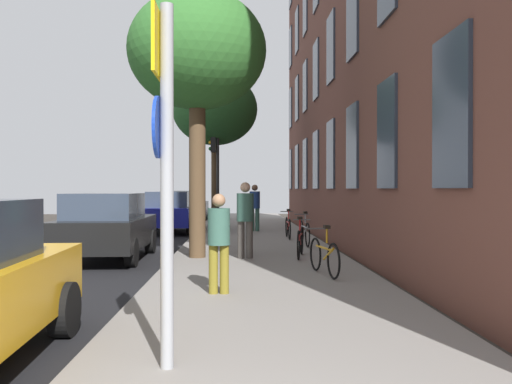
% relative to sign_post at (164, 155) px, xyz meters
% --- Properties ---
extents(ground_plane, '(41.80, 41.80, 0.00)m').
position_rel_sign_post_xyz_m(ground_plane, '(-2.30, 12.15, -2.04)').
color(ground_plane, '#332D28').
extents(road_asphalt, '(7.00, 38.00, 0.01)m').
position_rel_sign_post_xyz_m(road_asphalt, '(-4.40, 12.15, -2.03)').
color(road_asphalt, black).
rests_on(road_asphalt, ground).
extents(sidewalk, '(4.20, 38.00, 0.12)m').
position_rel_sign_post_xyz_m(sidewalk, '(1.20, 12.15, -1.98)').
color(sidewalk, gray).
rests_on(sidewalk, ground).
extents(sign_post, '(0.15, 0.60, 3.28)m').
position_rel_sign_post_xyz_m(sign_post, '(0.00, 0.00, 0.00)').
color(sign_post, gray).
rests_on(sign_post, sidewalk).
extents(traffic_light, '(0.43, 0.24, 3.94)m').
position_rel_sign_post_xyz_m(traffic_light, '(-0.21, 16.98, 0.77)').
color(traffic_light, black).
rests_on(traffic_light, sidewalk).
extents(tree_near, '(3.27, 3.27, 6.27)m').
position_rel_sign_post_xyz_m(tree_near, '(-0.28, 7.99, 2.91)').
color(tree_near, '#4C3823').
rests_on(tree_near, sidewalk).
extents(tree_far, '(3.54, 3.54, 6.44)m').
position_rel_sign_post_xyz_m(tree_far, '(-0.26, 17.82, 2.99)').
color(tree_far, '#4C3823').
rests_on(tree_far, sidewalk).
extents(bicycle_0, '(0.46, 1.69, 0.94)m').
position_rel_sign_post_xyz_m(bicycle_0, '(2.29, 5.25, -1.55)').
color(bicycle_0, black).
rests_on(bicycle_0, sidewalk).
extents(bicycle_1, '(0.49, 1.73, 0.97)m').
position_rel_sign_post_xyz_m(bicycle_1, '(2.15, 7.91, -1.54)').
color(bicycle_1, black).
rests_on(bicycle_1, sidewalk).
extents(bicycle_2, '(0.42, 1.78, 0.98)m').
position_rel_sign_post_xyz_m(bicycle_2, '(2.58, 10.60, -1.54)').
color(bicycle_2, black).
rests_on(bicycle_2, sidewalk).
extents(bicycle_3, '(0.42, 1.78, 0.97)m').
position_rel_sign_post_xyz_m(bicycle_3, '(2.32, 12.79, -1.54)').
color(bicycle_3, black).
rests_on(bicycle_3, sidewalk).
extents(pedestrian_0, '(0.47, 0.47, 1.54)m').
position_rel_sign_post_xyz_m(pedestrian_0, '(0.37, 3.49, -1.04)').
color(pedestrian_0, olive).
rests_on(pedestrian_0, sidewalk).
extents(pedestrian_1, '(0.52, 0.52, 1.77)m').
position_rel_sign_post_xyz_m(pedestrian_1, '(0.85, 7.76, -0.91)').
color(pedestrian_1, '#4C4742').
rests_on(pedestrian_1, sidewalk).
extents(pedestrian_2, '(0.56, 0.56, 1.78)m').
position_rel_sign_post_xyz_m(pedestrian_2, '(1.34, 15.93, -0.90)').
color(pedestrian_2, '#33594C').
rests_on(pedestrian_2, sidewalk).
extents(car_1, '(1.92, 4.13, 1.62)m').
position_rel_sign_post_xyz_m(car_1, '(-2.52, 8.42, -1.20)').
color(car_1, black).
rests_on(car_1, road_asphalt).
extents(car_2, '(1.99, 4.38, 1.62)m').
position_rel_sign_post_xyz_m(car_2, '(-1.94, 16.75, -1.20)').
color(car_2, navy).
rests_on(car_2, road_asphalt).
extents(car_3, '(1.97, 4.37, 1.62)m').
position_rel_sign_post_xyz_m(car_3, '(-1.92, 25.09, -1.19)').
color(car_3, black).
rests_on(car_3, road_asphalt).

